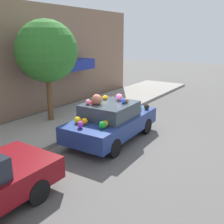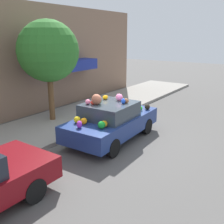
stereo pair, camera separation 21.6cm
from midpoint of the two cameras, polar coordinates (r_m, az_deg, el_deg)
The scene contains 6 objects.
ground_plane at distance 9.84m, azimuth -0.19°, elevation -5.70°, with size 60.00×60.00×0.00m, color #565451.
sidewalk_curb at distance 11.49m, azimuth -11.29°, elevation -2.38°, with size 24.00×3.20×0.14m.
building_facade at distance 12.75m, azimuth -18.46°, elevation 10.41°, with size 18.00×1.20×5.17m.
street_tree at distance 11.30m, azimuth -13.18°, elevation 12.73°, with size 2.54×2.54×4.21m.
fire_hydrant at distance 12.78m, azimuth 1.13°, elevation 1.78°, with size 0.20×0.20×0.70m.
art_car at distance 9.46m, azimuth 0.47°, elevation -1.85°, with size 3.96×1.93×1.77m.
Camera 2 is at (-7.41, -5.33, 3.69)m, focal length 42.00 mm.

